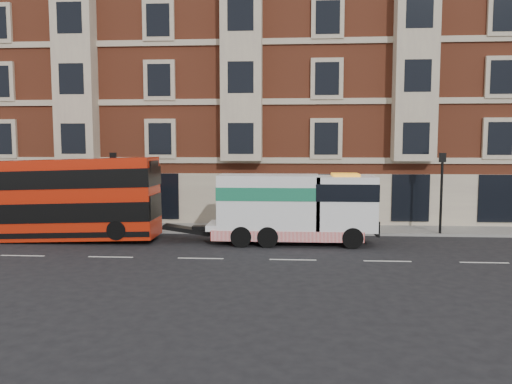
{
  "coord_description": "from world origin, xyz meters",
  "views": [
    {
      "loc": [
        3.81,
        -21.08,
        4.88
      ],
      "look_at": [
        2.15,
        4.0,
        2.54
      ],
      "focal_mm": 35.0,
      "sensor_mm": 36.0,
      "label": 1
    }
  ],
  "objects": [
    {
      "name": "sidewalk",
      "position": [
        0.0,
        7.5,
        0.07
      ],
      "size": [
        90.0,
        3.0,
        0.15
      ],
      "primitive_type": "cube",
      "color": "slate",
      "rests_on": "ground"
    },
    {
      "name": "ground",
      "position": [
        0.0,
        0.0,
        0.0
      ],
      "size": [
        120.0,
        120.0,
        0.0
      ],
      "primitive_type": "plane",
      "color": "black",
      "rests_on": "ground"
    },
    {
      "name": "double_decker_bus",
      "position": [
        -8.09,
        3.59,
        2.21
      ],
      "size": [
        10.32,
        2.37,
        4.18
      ],
      "color": "#BA1F0A",
      "rests_on": "ground"
    },
    {
      "name": "lamp_post_east",
      "position": [
        12.0,
        6.2,
        2.68
      ],
      "size": [
        0.35,
        0.15,
        4.35
      ],
      "color": "black",
      "rests_on": "sidewalk"
    },
    {
      "name": "victorian_terrace",
      "position": [
        0.5,
        15.0,
        10.07
      ],
      "size": [
        45.0,
        12.0,
        20.4
      ],
      "color": "brown",
      "rests_on": "ground"
    },
    {
      "name": "tow_truck",
      "position": [
        3.97,
        3.59,
        1.82
      ],
      "size": [
        8.26,
        2.44,
        3.44
      ],
      "color": "white",
      "rests_on": "ground"
    },
    {
      "name": "lamp_post_west",
      "position": [
        -6.0,
        6.2,
        2.68
      ],
      "size": [
        0.35,
        0.15,
        4.35
      ],
      "color": "black",
      "rests_on": "sidewalk"
    }
  ]
}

